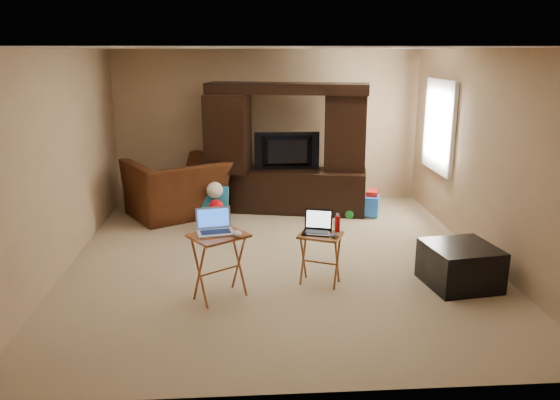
{
  "coord_description": "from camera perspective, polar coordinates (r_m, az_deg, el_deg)",
  "views": [
    {
      "loc": [
        -0.41,
        -6.27,
        2.47
      ],
      "look_at": [
        0.0,
        -0.2,
        0.8
      ],
      "focal_mm": 35.0,
      "sensor_mm": 36.0,
      "label": 1
    }
  ],
  "objects": [
    {
      "name": "child_rocker",
      "position": [
        8.09,
        -6.82,
        -0.6
      ],
      "size": [
        0.45,
        0.5,
        0.53
      ],
      "primitive_type": null,
      "rotation": [
        0.0,
        0.0,
        -0.13
      ],
      "color": "#1A7194",
      "rests_on": "floor"
    },
    {
      "name": "laptop_right",
      "position": [
        5.84,
        3.88,
        -2.4
      ],
      "size": [
        0.36,
        0.33,
        0.24
      ],
      "primitive_type": "cube",
      "rotation": [
        0.0,
        0.0,
        -0.28
      ],
      "color": "black",
      "rests_on": "tray_table_right"
    },
    {
      "name": "wall_back",
      "position": [
        9.12,
        -1.26,
        7.65
      ],
      "size": [
        5.0,
        0.0,
        5.0
      ],
      "primitive_type": "plane",
      "rotation": [
        1.57,
        0.0,
        0.0
      ],
      "color": "tan",
      "rests_on": "ground"
    },
    {
      "name": "tray_table_left",
      "position": [
        5.64,
        -6.33,
        -6.92
      ],
      "size": [
        0.68,
        0.65,
        0.69
      ],
      "primitive_type": "cube",
      "rotation": [
        0.0,
        0.0,
        0.6
      ],
      "color": "#AB5329",
      "rests_on": "floor"
    },
    {
      "name": "wall_front",
      "position": [
        3.75,
        2.63,
        -3.67
      ],
      "size": [
        5.0,
        0.0,
        5.0
      ],
      "primitive_type": "plane",
      "rotation": [
        -1.57,
        0.0,
        0.0
      ],
      "color": "tan",
      "rests_on": "ground"
    },
    {
      "name": "water_bottle",
      "position": [
        5.95,
        6.01,
        -2.47
      ],
      "size": [
        0.06,
        0.06,
        0.18
      ],
      "primitive_type": "cylinder",
      "color": "red",
      "rests_on": "tray_table_right"
    },
    {
      "name": "recliner",
      "position": [
        8.48,
        -10.76,
        1.22
      ],
      "size": [
        1.76,
        1.71,
        0.88
      ],
      "primitive_type": "imported",
      "rotation": [
        0.0,
        0.0,
        3.68
      ],
      "color": "#49240F",
      "rests_on": "floor"
    },
    {
      "name": "laptop_left",
      "position": [
        5.51,
        -6.78,
        -2.33
      ],
      "size": [
        0.41,
        0.36,
        0.24
      ],
      "primitive_type": "cube",
      "rotation": [
        0.0,
        0.0,
        0.2
      ],
      "color": "#B5B6BB",
      "rests_on": "tray_table_left"
    },
    {
      "name": "mouse_right",
      "position": [
        5.77,
        5.72,
        -3.69
      ],
      "size": [
        0.11,
        0.13,
        0.05
      ],
      "primitive_type": "ellipsoid",
      "rotation": [
        0.0,
        0.0,
        -0.33
      ],
      "color": "#39393D",
      "rests_on": "tray_table_right"
    },
    {
      "name": "window_pane",
      "position": [
        8.41,
        16.41,
        7.42
      ],
      "size": [
        0.0,
        1.2,
        1.2
      ],
      "primitive_type": "plane",
      "rotation": [
        1.57,
        0.0,
        -1.57
      ],
      "color": "white",
      "rests_on": "ground"
    },
    {
      "name": "plush_toy",
      "position": [
        7.86,
        -6.66,
        -1.43
      ],
      "size": [
        0.39,
        0.32,
        0.43
      ],
      "primitive_type": null,
      "color": "red",
      "rests_on": "floor"
    },
    {
      "name": "television",
      "position": [
        8.46,
        0.78,
        5.06
      ],
      "size": [
        1.02,
        0.14,
        0.59
      ],
      "primitive_type": "imported",
      "rotation": [
        0.0,
        0.0,
        3.15
      ],
      "color": "black",
      "rests_on": "entertainment_center"
    },
    {
      "name": "tray_table_right",
      "position": [
        5.97,
        4.21,
        -6.17
      ],
      "size": [
        0.55,
        0.5,
        0.57
      ],
      "primitive_type": "cube",
      "rotation": [
        0.0,
        0.0,
        -0.42
      ],
      "color": "#985E24",
      "rests_on": "floor"
    },
    {
      "name": "push_toy",
      "position": [
        8.51,
        8.36,
        -0.14
      ],
      "size": [
        0.7,
        0.6,
        0.45
      ],
      "primitive_type": null,
      "rotation": [
        0.0,
        0.0,
        -0.35
      ],
      "color": "blue",
      "rests_on": "floor"
    },
    {
      "name": "ottoman",
      "position": [
        6.25,
        18.29,
        -6.51
      ],
      "size": [
        0.8,
        0.8,
        0.45
      ],
      "primitive_type": "cube",
      "rotation": [
        0.0,
        0.0,
        0.15
      ],
      "color": "black",
      "rests_on": "floor"
    },
    {
      "name": "floor",
      "position": [
        6.76,
        -0.11,
        -6.1
      ],
      "size": [
        5.5,
        5.5,
        0.0
      ],
      "primitive_type": "plane",
      "color": "tan",
      "rests_on": "ground"
    },
    {
      "name": "mouse_left",
      "position": [
        5.43,
        -4.47,
        -3.52
      ],
      "size": [
        0.11,
        0.15,
        0.06
      ],
      "primitive_type": "ellipsoid",
      "rotation": [
        0.0,
        0.0,
        0.19
      ],
      "color": "silver",
      "rests_on": "tray_table_left"
    },
    {
      "name": "entertainment_center",
      "position": [
        8.5,
        0.75,
        5.39
      ],
      "size": [
        2.52,
        1.11,
        2.0
      ],
      "primitive_type": "cube",
      "rotation": [
        0.0,
        0.0,
        -0.21
      ],
      "color": "black",
      "rests_on": "floor"
    },
    {
      "name": "wall_right",
      "position": [
        7.02,
        20.74,
        4.34
      ],
      "size": [
        0.0,
        5.5,
        5.5
      ],
      "primitive_type": "plane",
      "rotation": [
        1.57,
        0.0,
        -1.57
      ],
      "color": "tan",
      "rests_on": "ground"
    },
    {
      "name": "ceiling",
      "position": [
        6.29,
        -0.13,
        15.61
      ],
      "size": [
        5.5,
        5.5,
        0.0
      ],
      "primitive_type": "plane",
      "rotation": [
        3.14,
        0.0,
        0.0
      ],
      "color": "silver",
      "rests_on": "ground"
    },
    {
      "name": "window_frame",
      "position": [
        8.4,
        16.28,
        7.42
      ],
      "size": [
        0.06,
        1.14,
        1.34
      ],
      "primitive_type": "cube",
      "color": "white",
      "rests_on": "ground"
    },
    {
      "name": "wall_left",
      "position": [
        6.73,
        -21.94,
        3.77
      ],
      "size": [
        0.0,
        5.5,
        5.5
      ],
      "primitive_type": "plane",
      "rotation": [
        1.57,
        0.0,
        1.57
      ],
      "color": "tan",
      "rests_on": "ground"
    }
  ]
}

